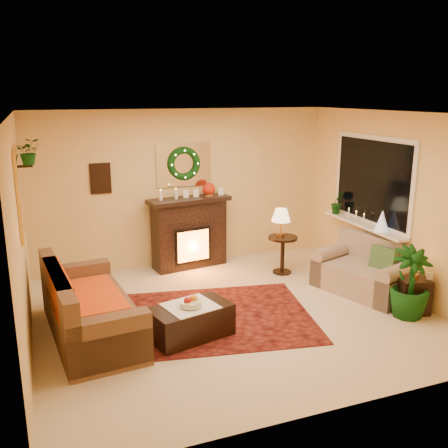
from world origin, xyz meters
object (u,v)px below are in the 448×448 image
object	(u,v)px
fireplace	(189,235)
side_table_round	(282,254)
loveseat	(364,265)
end_table_square	(412,292)
coffee_table	(191,321)
sofa	(91,302)

from	to	relation	value
fireplace	side_table_round	world-z (taller)	fireplace
side_table_round	loveseat	bearing A→B (deg)	-57.33
end_table_square	coffee_table	bearing A→B (deg)	173.60
loveseat	end_table_square	world-z (taller)	loveseat
loveseat	coffee_table	xyz separation A→B (m)	(-2.78, -0.46, -0.21)
fireplace	end_table_square	world-z (taller)	fireplace
side_table_round	end_table_square	bearing A→B (deg)	-64.30
loveseat	side_table_round	distance (m)	1.36
fireplace	coffee_table	size ratio (longest dim) A/B	1.28
side_table_round	end_table_square	distance (m)	2.15
coffee_table	fireplace	bearing A→B (deg)	59.37
loveseat	end_table_square	size ratio (longest dim) A/B	2.86
side_table_round	coffee_table	xyz separation A→B (m)	(-2.04, -1.60, -0.12)
sofa	loveseat	world-z (taller)	sofa
sofa	loveseat	size ratio (longest dim) A/B	1.48
fireplace	loveseat	distance (m)	2.86
sofa	fireplace	distance (m)	2.69
sofa	fireplace	xyz separation A→B (m)	(1.83, 1.97, 0.12)
fireplace	coffee_table	xyz separation A→B (m)	(-0.73, -2.46, -0.34)
side_table_round	coffee_table	size ratio (longest dim) A/B	0.64
loveseat	coffee_table	world-z (taller)	loveseat
loveseat	sofa	bearing A→B (deg)	161.32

